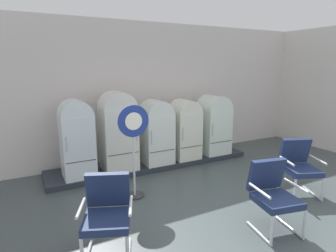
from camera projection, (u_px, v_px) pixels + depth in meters
The scene contains 13 objects.
ground at pixel (246, 236), 3.78m from camera, with size 12.00×10.00×0.05m, color #3F4849.
back_wall at pixel (140, 92), 6.60m from camera, with size 11.76×0.12×3.18m.
side_wall_right at pixel (315, 89), 7.70m from camera, with size 0.16×2.20×3.18m.
display_plinth at pixel (152, 163), 6.38m from camera, with size 4.54×0.95×0.11m, color #252C35.
refrigerator_0 at pixel (77, 136), 5.35m from camera, with size 0.59×0.63×1.49m.
refrigerator_1 at pixel (118, 129), 5.70m from camera, with size 0.68×0.62×1.61m.
refrigerator_2 at pixel (156, 130), 6.12m from camera, with size 0.63×0.64×1.39m.
refrigerator_3 at pixel (185, 127), 6.45m from camera, with size 0.59×0.62×1.35m.
refrigerator_4 at pixel (214, 123), 6.84m from camera, with size 0.66×0.67×1.40m.
armchair_left at pixel (107, 211), 3.33m from camera, with size 0.74×0.78×0.96m.
armchair_right at pixel (299, 164), 4.90m from camera, with size 0.73×0.77×0.96m.
armchair_center at pixel (273, 192), 3.82m from camera, with size 0.68×0.71×0.96m.
sign_stand at pixel (134, 149), 4.69m from camera, with size 0.53×0.32×1.59m.
Camera 1 is at (-2.50, -2.51, 2.22)m, focal length 30.18 mm.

